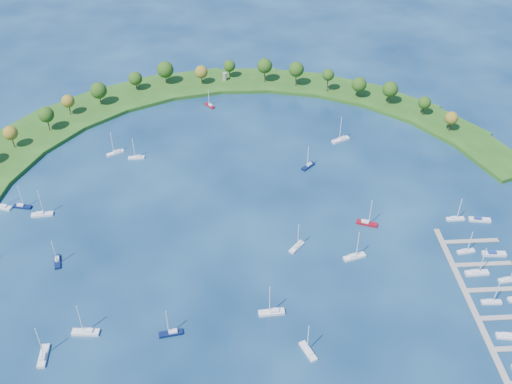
{
  "coord_description": "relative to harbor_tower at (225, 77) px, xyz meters",
  "views": [
    {
      "loc": [
        -7.22,
        -199.0,
        159.55
      ],
      "look_at": [
        5.0,
        5.0,
        4.0
      ],
      "focal_mm": 41.34,
      "sensor_mm": 36.0,
      "label": 1
    }
  ],
  "objects": [
    {
      "name": "ground",
      "position": [
        6.65,
        -117.24,
        -4.4
      ],
      "size": [
        700.0,
        700.0,
        0.0
      ],
      "primitive_type": "plane",
      "color": "#071D3F",
      "rests_on": "ground"
    },
    {
      "name": "breakwater",
      "position": [
        -39.67,
        -68.52,
        -3.41
      ],
      "size": [
        286.74,
        247.64,
        2.0
      ],
      "color": "#214A13",
      "rests_on": "ground"
    },
    {
      "name": "breakwater_trees",
      "position": [
        -9.13,
        -27.66,
        6.42
      ],
      "size": [
        235.78,
        93.14,
        15.02
      ],
      "color": "#382314",
      "rests_on": "breakwater"
    },
    {
      "name": "harbor_tower",
      "position": [
        0.0,
        0.0,
        0.0
      ],
      "size": [
        2.6,
        2.6,
        4.7
      ],
      "color": "gray",
      "rests_on": "breakwater"
    },
    {
      "name": "dock_system",
      "position": [
        91.95,
        -178.24,
        -4.05
      ],
      "size": [
        24.28,
        82.0,
        1.6
      ],
      "color": "gray",
      "rests_on": "ground"
    },
    {
      "name": "moored_boat_0",
      "position": [
        25.89,
        -144.74,
        -3.51
      ],
      "size": [
        6.89,
        7.44,
        11.67
      ],
      "rotation": [
        0.0,
        0.0,
        0.85
      ],
      "color": "silver",
      "rests_on": "ground"
    },
    {
      "name": "moored_boat_1",
      "position": [
        23.89,
        -195.29,
        -3.48
      ],
      "size": [
        5.49,
        8.69,
        12.41
      ],
      "rotation": [
        0.0,
        0.0,
        1.97
      ],
      "color": "silver",
      "rests_on": "ground"
    },
    {
      "name": "moored_boat_2",
      "position": [
        13.29,
        -177.9,
        -3.45
      ],
      "size": [
        9.38,
        3.26,
        13.55
      ],
      "rotation": [
        0.0,
        0.0,
        3.22
      ],
      "color": "silver",
      "rests_on": "ground"
    },
    {
      "name": "moored_boat_3",
      "position": [
        -98.15,
        -111.93,
        -3.47
      ],
      "size": [
        9.06,
        5.31,
        12.86
      ],
      "rotation": [
        0.0,
        0.0,
        2.79
      ],
      "color": "silver",
      "rests_on": "ground"
    },
    {
      "name": "moored_boat_4",
      "position": [
        47.64,
        -151.75,
        -3.46
      ],
      "size": [
        9.22,
        4.9,
        13.05
      ],
      "rotation": [
        0.0,
        0.0,
        0.29
      ],
      "color": "silver",
      "rests_on": "ground"
    },
    {
      "name": "moored_boat_5",
      "position": [
        -50.48,
        -182.85,
        -3.44
      ],
      "size": [
        9.5,
        3.46,
        13.68
      ],
      "rotation": [
        0.0,
        0.0,
        3.05
      ],
      "color": "silver",
      "rests_on": "ground"
    },
    {
      "name": "moored_boat_6",
      "position": [
        -89.59,
        -112.0,
        -3.51
      ],
      "size": [
        8.2,
        3.83,
        11.63
      ],
      "rotation": [
        0.0,
        0.0,
        6.07
      ],
      "color": "#09153C",
      "rests_on": "ground"
    },
    {
      "name": "moored_boat_8",
      "position": [
        37.84,
        -89.02,
        -3.5
      ],
      "size": [
        7.34,
        7.2,
        11.81
      ],
      "rotation": [
        0.0,
        0.0,
        3.91
      ],
      "color": "#09153C",
      "rests_on": "ground"
    },
    {
      "name": "moored_boat_9",
      "position": [
        56.78,
        -132.04,
        -3.47
      ],
      "size": [
        8.99,
        5.47,
        12.79
      ],
      "rotation": [
        0.0,
        0.0,
        5.91
      ],
      "color": "maroon",
      "rests_on": "ground"
    },
    {
      "name": "moored_boat_10",
      "position": [
        -67.34,
        -147.38,
        -3.51
      ],
      "size": [
        3.85,
        8.09,
        11.47
      ],
      "rotation": [
        0.0,
        0.0,
        4.94
      ],
      "color": "#09153C",
      "rests_on": "ground"
    },
    {
      "name": "moored_boat_11",
      "position": [
        -54.79,
        -72.17,
        -3.48
      ],
      "size": [
        8.53,
        6.31,
        12.47
      ],
      "rotation": [
        0.0,
        0.0,
        3.67
      ],
      "color": "silver",
      "rests_on": "ground"
    },
    {
      "name": "moored_boat_12",
      "position": [
        -8.85,
        -27.28,
        -3.54
      ],
      "size": [
        5.99,
        6.62,
        10.29
      ],
      "rotation": [
        0.0,
        0.0,
        2.27
      ],
      "color": "maroon",
      "rests_on": "ground"
    },
    {
      "name": "moored_boat_13",
      "position": [
        -21.6,
        -184.97,
        -3.5
      ],
      "size": [
        8.34,
        3.51,
        11.89
      ],
      "rotation": [
        0.0,
        0.0,
        3.3
      ],
      "color": "#09153C",
      "rests_on": "ground"
    },
    {
      "name": "moored_boat_14",
      "position": [
        -44.13,
        -76.78,
        -3.52
      ],
      "size": [
        7.77,
        2.58,
        11.26
      ],
      "rotation": [
        0.0,
        0.0,
        3.2
      ],
      "color": "silver",
      "rests_on": "ground"
    },
    {
      "name": "moored_boat_15",
      "position": [
        57.27,
        -66.9,
        -3.43
      ],
      "size": [
        9.74,
        6.65,
        14.04
      ],
      "rotation": [
        0.0,
        0.0,
        3.6
      ],
      "color": "silver",
      "rests_on": "ground"
    },
    {
      "name": "moored_boat_16",
      "position": [
        -62.67,
        -191.98,
        -3.46
      ],
      "size": [
        2.81,
        9.14,
        13.33
      ],
      "rotation": [
        0.0,
        0.0,
        1.6
      ],
      "color": "silver",
      "rests_on": "ground"
    },
    {
      "name": "moored_boat_17",
      "position": [
        -79.78,
        -118.05,
        -3.46
      ],
      "size": [
        9.13,
        3.3,
        13.14
      ],
      "rotation": [
        0.0,
        0.0,
        0.09
      ],
      "color": "silver",
      "rests_on": "ground"
    },
    {
      "name": "docked_boat_2",
      "position": [
        92.17,
        -193.16,
        -3.49
      ],
      "size": [
        8.61,
        3.66,
        12.26
      ],
      "rotation": [
        0.0,
        0.0,
        -0.16
      ],
      "color": "silver",
      "rests_on": "ground"
    },
    {
      "name": "docked_boat_4",
      "position": [
        92.19,
        -177.72,
        -3.54
      ],
      "size": [
        7.25,
        2.32,
        10.54
      ],
      "rotation": [
        0.0,
        0.0,
        -0.04
      ],
      "color": "silver",
      "rests_on": "ground"
    },
    {
      "name": "docked_boat_6",
      "position": [
        92.16,
        -163.19,
        -3.46
      ],
      "size": [
        9.0,
        2.77,
        13.12
      ],
      "rotation": [
        0.0,
        0.0,
        0.03
      ],
      "color": "silver",
      "rests_on": "ground"
    },
    {
      "name": "docked_boat_7",
      "position": [
        102.68,
        -167.35,
        -3.52
      ],
      "size": [
        7.72,
        2.98,
        11.05
      ],
      "rotation": [
        0.0,
        0.0,
        0.12
      ],
      "color": "silver",
      "rests_on": "ground"
    },
    {
      "name": "docked_boat_8",
      "position": [
        92.19,
        -151.16,
        -3.54
      ],
      "size": [
        7.32,
        3.09,
        10.43
      ],
      "rotation": [
        0.0,
        0.0,
        0.16
      ],
      "color": "silver",
      "rests_on": "ground"
    },
    {
      "name": "docked_boat_9",
      "position": [
        102.62,
        -153.31,
        -3.72
      ],
      "size": [
        9.36,
        3.36,
        1.87
      ],
      "rotation": [
        0.0,
        0.0,
        -0.09
      ],
      "color": "silver",
      "rests_on": "ground"
    },
    {
      "name": "docked_boat_10",
      "position": [
        94.58,
        -131.35,
        -3.52
      ],
      "size": [
        7.61,
        2.35,
        11.1
      ],
      "rotation": [
        0.0,
        0.0,
        0.03
      ],
      "color": "silver",
      "rests_on": "ground"
    },
    {
      "name": "docked_boat_11",
      "position": [
        104.52,
        -132.5,
        -3.74
      ],
      "size": [
        9.2,
        3.97,
        1.82
      ],
      "rotation": [
        0.0,
        0.0,
        -0.17
      ],
      "color": "silver",
      "rests_on": "ground"
    }
  ]
}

